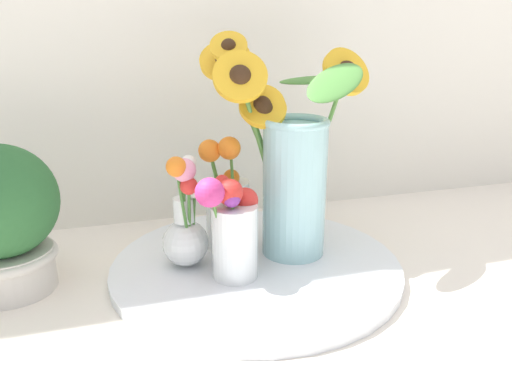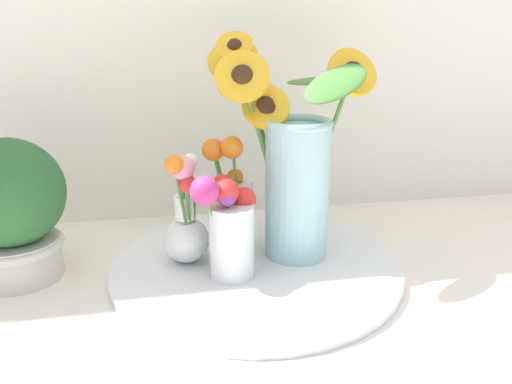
{
  "view_description": "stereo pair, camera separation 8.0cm",
  "coord_description": "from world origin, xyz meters",
  "views": [
    {
      "loc": [
        -0.19,
        -0.64,
        0.39
      ],
      "look_at": [
        0.02,
        0.09,
        0.14
      ],
      "focal_mm": 35.0,
      "sensor_mm": 36.0,
      "label": 1
    },
    {
      "loc": [
        -0.12,
        -0.66,
        0.39
      ],
      "look_at": [
        0.02,
        0.09,
        0.14
      ],
      "focal_mm": 35.0,
      "sensor_mm": 36.0,
      "label": 2
    }
  ],
  "objects": [
    {
      "name": "ground_plane",
      "position": [
        0.0,
        0.0,
        0.0
      ],
      "size": [
        6.0,
        6.0,
        0.0
      ],
      "primitive_type": "plane",
      "color": "silver"
    },
    {
      "name": "serving_tray",
      "position": [
        0.02,
        0.09,
        0.01
      ],
      "size": [
        0.48,
        0.48,
        0.02
      ],
      "color": "silver",
      "rests_on": "ground_plane"
    },
    {
      "name": "mason_jar_sunflowers",
      "position": [
        0.09,
        0.11,
        0.18
      ],
      "size": [
        0.28,
        0.27,
        0.38
      ],
      "color": "#9ED1D6",
      "rests_on": "serving_tray"
    },
    {
      "name": "vase_small_center",
      "position": [
        -0.03,
        0.05,
        0.1
      ],
      "size": [
        0.1,
        0.09,
        0.17
      ],
      "color": "white",
      "rests_on": "serving_tray"
    },
    {
      "name": "vase_bulb_right",
      "position": [
        -0.09,
        0.11,
        0.09
      ],
      "size": [
        0.08,
        0.09,
        0.2
      ],
      "color": "white",
      "rests_on": "serving_tray"
    },
    {
      "name": "vase_small_back",
      "position": [
        -0.01,
        0.16,
        0.1
      ],
      "size": [
        0.09,
        0.08,
        0.21
      ],
      "color": "white",
      "rests_on": "serving_tray"
    },
    {
      "name": "potted_plant",
      "position": [
        -0.36,
        0.13,
        0.12
      ],
      "size": [
        0.17,
        0.17,
        0.23
      ],
      "color": "beige",
      "rests_on": "ground_plane"
    }
  ]
}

